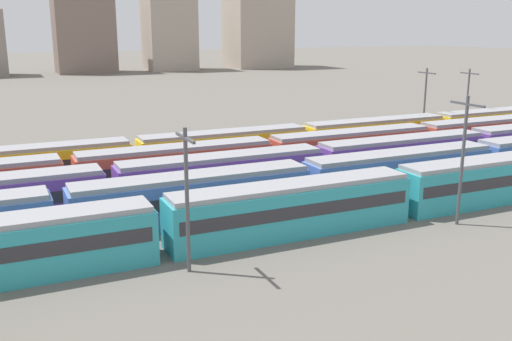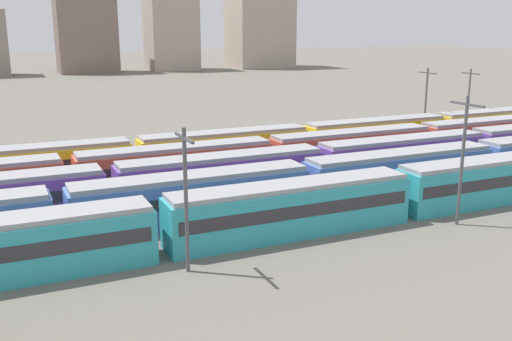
# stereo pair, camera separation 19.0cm
# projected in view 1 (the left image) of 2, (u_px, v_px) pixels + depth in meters

# --- Properties ---
(ground_plane) EXTENTS (600.00, 600.00, 0.00)m
(ground_plane) POSITION_uv_depth(u_px,v_px,m) (83.00, 215.00, 44.72)
(ground_plane) COLOR #666059
(train_track_0) EXTENTS (74.70, 3.06, 3.75)m
(train_track_0) POSITION_uv_depth(u_px,v_px,m) (401.00, 193.00, 44.04)
(train_track_0) COLOR teal
(train_track_0) RESTS_ON ground_plane
(train_track_1) EXTENTS (74.70, 3.06, 3.75)m
(train_track_1) POSITION_uv_depth(u_px,v_px,m) (305.00, 184.00, 46.43)
(train_track_1) COLOR #4C70BC
(train_track_1) RESTS_ON ground_plane
(train_track_2) EXTENTS (112.50, 3.06, 3.75)m
(train_track_2) POSITION_uv_depth(u_px,v_px,m) (475.00, 147.00, 60.38)
(train_track_2) COLOR #6B429E
(train_track_2) RESTS_ON ground_plane
(train_track_3) EXTENTS (74.70, 3.06, 3.75)m
(train_track_3) POSITION_uv_depth(u_px,v_px,m) (270.00, 156.00, 56.35)
(train_track_3) COLOR #BC4C38
(train_track_3) RESTS_ON ground_plane
(train_track_4) EXTENTS (93.60, 3.06, 3.75)m
(train_track_4) POSITION_uv_depth(u_px,v_px,m) (375.00, 135.00, 67.49)
(train_track_4) COLOR yellow
(train_track_4) RESTS_ON ground_plane
(catenary_pole_0) EXTENTS (0.24, 3.20, 9.51)m
(catenary_pole_0) POSITION_uv_depth(u_px,v_px,m) (463.00, 154.00, 41.44)
(catenary_pole_0) COLOR #4C4C51
(catenary_pole_0) RESTS_ON ground_plane
(catenary_pole_1) EXTENTS (0.24, 3.20, 8.80)m
(catenary_pole_1) POSITION_uv_depth(u_px,v_px,m) (467.00, 98.00, 76.31)
(catenary_pole_1) COLOR #4C4C51
(catenary_pole_1) RESTS_ON ground_plane
(catenary_pole_2) EXTENTS (0.24, 3.20, 8.73)m
(catenary_pole_2) POSITION_uv_depth(u_px,v_px,m) (187.00, 193.00, 33.33)
(catenary_pole_2) COLOR #4C4C51
(catenary_pole_2) RESTS_ON ground_plane
(catenary_pole_3) EXTENTS (0.24, 3.20, 9.12)m
(catenary_pole_3) POSITION_uv_depth(u_px,v_px,m) (425.00, 100.00, 73.16)
(catenary_pole_3) COLOR #4C4C51
(catenary_pole_3) RESTS_ON ground_plane
(distant_building_2) EXTENTS (17.55, 13.07, 26.26)m
(distant_building_2) POSITION_uv_depth(u_px,v_px,m) (84.00, 30.00, 176.94)
(distant_building_2) COLOR #7A665B
(distant_building_2) RESTS_ON ground_plane
(distant_building_3) EXTENTS (15.42, 14.18, 26.31)m
(distant_building_3) POSITION_uv_depth(u_px,v_px,m) (169.00, 29.00, 187.84)
(distant_building_3) COLOR #A89989
(distant_building_3) RESTS_ON ground_plane
(distant_building_4) EXTENTS (20.15, 17.31, 31.56)m
(distant_building_4) POSITION_uv_depth(u_px,v_px,m) (258.00, 21.00, 200.00)
(distant_building_4) COLOR #A89989
(distant_building_4) RESTS_ON ground_plane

